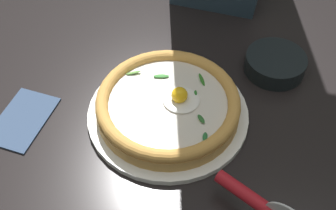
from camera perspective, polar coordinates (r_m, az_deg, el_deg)
ground_plane at (r=0.83m, az=-2.63°, el=-3.47°), size 2.40×2.40×0.03m
pizza_plate at (r=0.83m, az=-0.00°, el=-1.17°), size 0.31×0.31×0.01m
pizza at (r=0.81m, az=0.03°, el=0.10°), size 0.27×0.27×0.06m
side_bowl at (r=0.94m, az=13.89°, el=5.30°), size 0.13×0.13×0.04m
pizza_cutter at (r=0.70m, az=11.79°, el=-12.52°), size 0.15×0.10×0.08m
folded_napkin at (r=0.87m, az=-18.57°, el=-1.72°), size 0.11×0.15×0.01m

